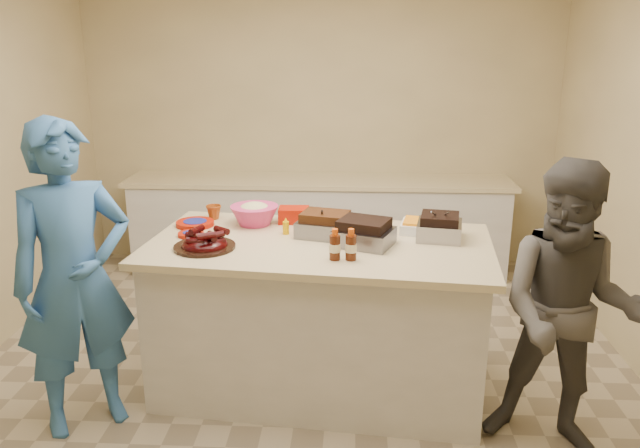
# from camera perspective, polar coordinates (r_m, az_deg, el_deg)

# --- Properties ---
(room) EXTENTS (4.50, 5.00, 2.70)m
(room) POSITION_cam_1_polar(r_m,az_deg,el_deg) (4.15, -1.91, -14.97)
(room) COLOR tan
(room) RESTS_ON ground
(back_counter) EXTENTS (3.60, 0.64, 0.90)m
(back_counter) POSITION_cam_1_polar(r_m,az_deg,el_deg) (5.98, -0.14, -0.06)
(back_counter) COLOR silver
(back_counter) RESTS_ON ground
(island) EXTENTS (2.17, 1.30, 0.98)m
(island) POSITION_cam_1_polar(r_m,az_deg,el_deg) (4.20, -0.04, -14.46)
(island) COLOR silver
(island) RESTS_ON ground
(rib_platter) EXTENTS (0.44, 0.44, 0.15)m
(rib_platter) POSITION_cam_1_polar(r_m,az_deg,el_deg) (3.75, -10.50, -2.19)
(rib_platter) COLOR #390304
(rib_platter) RESTS_ON island
(pulled_pork_tray) EXTENTS (0.38, 0.32, 0.10)m
(pulled_pork_tray) POSITION_cam_1_polar(r_m,az_deg,el_deg) (3.91, 0.46, -1.10)
(pulled_pork_tray) COLOR #47230F
(pulled_pork_tray) RESTS_ON island
(brisket_tray) EXTENTS (0.40, 0.37, 0.10)m
(brisket_tray) POSITION_cam_1_polar(r_m,az_deg,el_deg) (3.75, 4.02, -1.89)
(brisket_tray) COLOR black
(brisket_tray) RESTS_ON island
(roasting_pan) EXTENTS (0.31, 0.31, 0.11)m
(roasting_pan) POSITION_cam_1_polar(r_m,az_deg,el_deg) (3.92, 10.81, -1.32)
(roasting_pan) COLOR gray
(roasting_pan) RESTS_ON island
(coleslaw_bowl) EXTENTS (0.35, 0.35, 0.22)m
(coleslaw_bowl) POSITION_cam_1_polar(r_m,az_deg,el_deg) (4.17, -5.98, -0.04)
(coleslaw_bowl) COLOR #CD316F
(coleslaw_bowl) RESTS_ON island
(sausage_plate) EXTENTS (0.39, 0.39, 0.05)m
(sausage_plate) POSITION_cam_1_polar(r_m,az_deg,el_deg) (4.08, 1.73, -0.32)
(sausage_plate) COLOR silver
(sausage_plate) RESTS_ON island
(mac_cheese_dish) EXTENTS (0.35, 0.29, 0.08)m
(mac_cheese_dish) POSITION_cam_1_polar(r_m,az_deg,el_deg) (4.04, 9.66, -0.75)
(mac_cheese_dish) COLOR orange
(mac_cheese_dish) RESTS_ON island
(bbq_bottle_a) EXTENTS (0.07, 0.07, 0.18)m
(bbq_bottle_a) POSITION_cam_1_polar(r_m,az_deg,el_deg) (3.50, 1.35, -3.27)
(bbq_bottle_a) COLOR #3F1809
(bbq_bottle_a) RESTS_ON island
(bbq_bottle_b) EXTENTS (0.07, 0.07, 0.18)m
(bbq_bottle_b) POSITION_cam_1_polar(r_m,az_deg,el_deg) (3.50, 2.83, -3.29)
(bbq_bottle_b) COLOR #3F1809
(bbq_bottle_b) RESTS_ON island
(mustard_bottle) EXTENTS (0.04, 0.04, 0.11)m
(mustard_bottle) POSITION_cam_1_polar(r_m,az_deg,el_deg) (3.95, -3.13, -0.93)
(mustard_bottle) COLOR #EAAD00
(mustard_bottle) RESTS_ON island
(sauce_bowl) EXTENTS (0.15, 0.06, 0.15)m
(sauce_bowl) POSITION_cam_1_polar(r_m,az_deg,el_deg) (4.04, 0.23, -0.48)
(sauce_bowl) COLOR silver
(sauce_bowl) RESTS_ON island
(plate_stack_large) EXTENTS (0.27, 0.27, 0.03)m
(plate_stack_large) POSITION_cam_1_polar(r_m,az_deg,el_deg) (4.20, -11.34, -0.15)
(plate_stack_large) COLOR #9A1303
(plate_stack_large) RESTS_ON island
(plate_stack_small) EXTENTS (0.18, 0.18, 0.02)m
(plate_stack_small) POSITION_cam_1_polar(r_m,az_deg,el_deg) (3.99, -11.71, -1.08)
(plate_stack_small) COLOR #9A1303
(plate_stack_small) RESTS_ON island
(plastic_cup) EXTENTS (0.11, 0.11, 0.10)m
(plastic_cup) POSITION_cam_1_polar(r_m,az_deg,el_deg) (4.33, -9.66, 0.46)
(plastic_cup) COLOR #8F3E10
(plastic_cup) RESTS_ON island
(basket_stack) EXTENTS (0.20, 0.16, 0.10)m
(basket_stack) POSITION_cam_1_polar(r_m,az_deg,el_deg) (4.20, -2.40, 0.17)
(basket_stack) COLOR #9A1303
(basket_stack) RESTS_ON island
(guest_blue) EXTENTS (1.57, 1.84, 0.43)m
(guest_blue) POSITION_cam_1_polar(r_m,az_deg,el_deg) (4.10, -20.18, -16.47)
(guest_blue) COLOR #3365A3
(guest_blue) RESTS_ON ground
(guest_gray) EXTENTS (1.24, 1.77, 0.61)m
(guest_gray) POSITION_cam_1_polar(r_m,az_deg,el_deg) (3.90, 20.49, -18.39)
(guest_gray) COLOR #534F4A
(guest_gray) RESTS_ON ground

